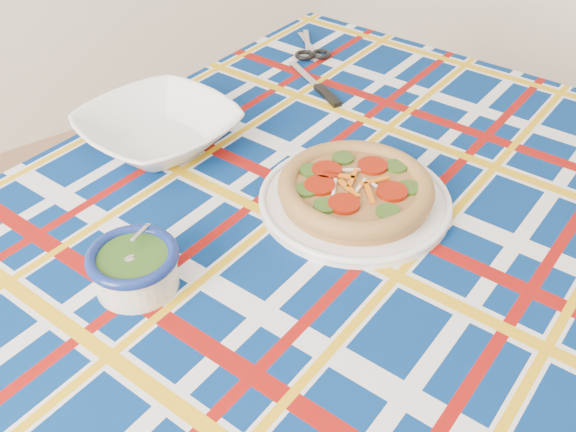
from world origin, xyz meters
TOP-DOWN VIEW (x-y plane):
  - dining_table at (0.26, -0.01)m, footprint 2.01×1.56m
  - tablecloth at (0.26, -0.01)m, footprint 2.05×1.60m
  - main_focaccia_plate at (0.47, 0.03)m, footprint 0.43×0.43m
  - pesto_bowl at (0.06, 0.07)m, footprint 0.16×0.16m
  - serving_bowl at (0.28, 0.41)m, footprint 0.34×0.34m
  - table_knife at (0.70, 0.47)m, footprint 0.07×0.26m
  - kitchen_scissors at (0.82, 0.62)m, footprint 0.18×0.22m

SIDE VIEW (x-z plane):
  - dining_table at x=0.26m, z-range 0.34..1.16m
  - tablecloth at x=0.26m, z-range 0.72..0.84m
  - table_knife at x=0.70m, z-range 0.84..0.85m
  - kitchen_scissors at x=0.82m, z-range 0.84..0.85m
  - main_focaccia_plate at x=0.47m, z-range 0.84..0.90m
  - serving_bowl at x=0.28m, z-range 0.84..0.91m
  - pesto_bowl at x=0.06m, z-range 0.84..0.92m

